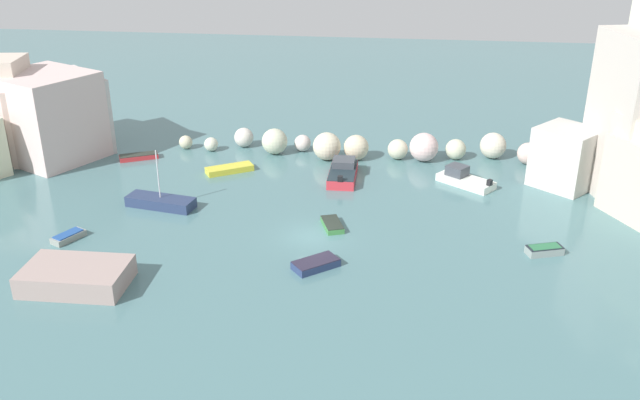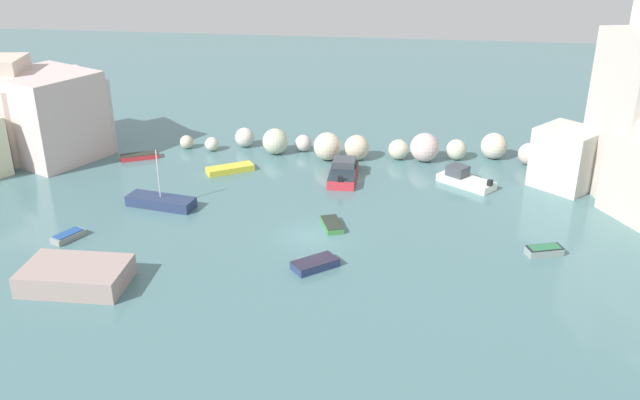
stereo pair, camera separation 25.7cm
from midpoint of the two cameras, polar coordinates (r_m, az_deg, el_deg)
The scene contains 14 objects.
cove_water at distance 51.52m, azimuth -0.81°, elevation -3.05°, with size 160.00×160.00×0.00m, color slate.
cliff_headland_left at distance 72.44m, azimuth -23.05°, elevation 6.05°, with size 18.01×18.99×9.64m.
rock_breakwater at distance 67.02m, azimuth 5.65°, elevation 4.45°, with size 38.25×5.18×2.75m.
stone_dock at distance 47.67m, azimuth -19.72°, elevation -5.97°, with size 6.65×4.17×1.45m, color #A48D87.
channel_buoy at distance 66.06m, azimuth 1.69°, elevation 3.41°, with size 0.51×0.51×0.51m, color red.
moored_boat_0 at distance 57.75m, azimuth -13.20°, elevation -0.15°, with size 5.89×2.81×4.92m.
moored_boat_1 at distance 61.94m, azimuth 11.73°, elevation 1.74°, with size 5.23×4.65×1.55m.
moored_boat_2 at distance 51.43m, azimuth 17.99°, elevation -3.96°, with size 2.77×1.85×0.62m.
moored_boat_3 at distance 47.22m, azimuth -0.51°, elevation -5.33°, with size 3.41×3.20×0.57m.
moored_boat_4 at distance 69.01m, azimuth -14.91°, elevation 3.50°, with size 3.76×2.70×0.51m.
moored_boat_5 at distance 52.84m, azimuth 0.89°, elevation -2.05°, with size 2.13×2.99×0.46m.
moored_boat_6 at distance 64.08m, azimuth -7.63°, elevation 2.56°, with size 4.43×3.57×0.55m.
moored_boat_7 at distance 54.31m, azimuth -20.28°, elevation -2.86°, with size 2.06×2.72×0.53m.
moored_boat_8 at distance 62.01m, azimuth 1.80°, elevation 2.34°, with size 2.45×5.71×1.52m.
Camera 1 is at (6.63, -45.47, 23.30)m, focal length 38.56 mm.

